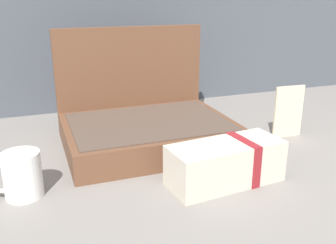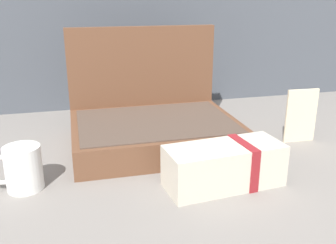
# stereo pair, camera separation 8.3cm
# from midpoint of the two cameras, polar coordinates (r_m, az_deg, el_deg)

# --- Properties ---
(ground_plane) EXTENTS (6.00, 6.00, 0.00)m
(ground_plane) POSITION_cam_midpoint_polar(r_m,az_deg,el_deg) (0.89, 1.85, -7.28)
(ground_plane) COLOR slate
(open_suitcase) EXTENTS (0.43, 0.34, 0.30)m
(open_suitcase) POSITION_cam_midpoint_polar(r_m,az_deg,el_deg) (1.04, -0.10, 0.37)
(open_suitcase) COLOR brown
(open_suitcase) RESTS_ON ground_plane
(cream_toiletry_bag) EXTENTS (0.26, 0.13, 0.09)m
(cream_toiletry_bag) POSITION_cam_midpoint_polar(r_m,az_deg,el_deg) (0.83, 11.45, -6.44)
(cream_toiletry_bag) COLOR beige
(cream_toiletry_bag) RESTS_ON ground_plane
(coffee_mug) EXTENTS (0.11, 0.08, 0.09)m
(coffee_mug) POSITION_cam_midpoint_polar(r_m,az_deg,el_deg) (0.84, -18.31, -6.61)
(coffee_mug) COLOR white
(coffee_mug) RESTS_ON ground_plane
(info_card_left) EXTENTS (0.09, 0.01, 0.15)m
(info_card_left) POSITION_cam_midpoint_polar(r_m,az_deg,el_deg) (1.11, 21.27, 0.84)
(info_card_left) COLOR beige
(info_card_left) RESTS_ON ground_plane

